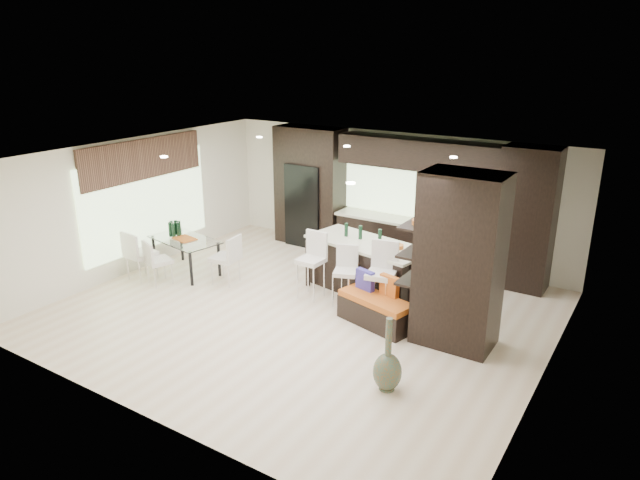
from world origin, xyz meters
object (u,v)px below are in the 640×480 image
Objects in this scene: floor_vase at (388,354)px; dining_table at (186,256)px; stool_right at (381,288)px; chair_near at (159,264)px; chair_end at (225,261)px; stool_left at (311,272)px; stool_mid at (345,283)px; bench at (375,311)px; chair_far at (141,257)px; kitchen_island at (367,267)px.

dining_table is (-5.32, 1.61, -0.18)m from floor_vase.
stool_right reaches higher than chair_near.
floor_vase is 1.19× the size of chair_end.
dining_table is 1.81× the size of chair_near.
chair_end is at bearing 159.32° from floor_vase.
stool_left is 0.71m from stool_mid.
bench is (1.50, -0.34, -0.25)m from stool_left.
chair_near is (-2.82, -1.04, -0.09)m from stool_left.
bench is at bearing -45.25° from stool_mid.
chair_far is at bearing 174.81° from stool_mid.
stool_left is at bearing -177.96° from bench.
stool_right is at bearing 119.24° from floor_vase.
floor_vase is at bearing -72.18° from stool_right.
stool_mid is 1.09× the size of chair_near.
kitchen_island is 3.28m from floor_vase.
chair_far is (-4.70, -1.06, -0.06)m from stool_right.
floor_vase is 5.40m from chair_near.
bench is at bearing 10.66° from dining_table.
chair_end reaches higher than stool_mid.
stool_mid is 0.68× the size of bench.
stool_mid is 3.69m from chair_near.
stool_right is (1.42, -0.01, 0.03)m from stool_left.
stool_left is at bearing 23.54° from chair_far.
chair_near is (-4.32, -0.70, 0.16)m from bench.
stool_right is (0.71, -0.04, 0.09)m from stool_mid.
kitchen_island is 4.42m from chair_far.
stool_right reaches higher than dining_table.
kitchen_island is 1.57× the size of dining_table.
stool_right is 0.99× the size of floor_vase.
chair_far is at bearing -178.76° from stool_right.
stool_right is at bearing 0.36° from stool_left.
floor_vase reaches higher than kitchen_island.
stool_left is at bearing 17.41° from dining_table.
stool_mid is 0.84× the size of stool_right.
bench is (0.08, -0.32, -0.28)m from stool_right.
stool_mid is 0.83× the size of floor_vase.
stool_mid is 3.55m from dining_table.
chair_end is (-4.26, 1.61, -0.08)m from floor_vase.
stool_mid is 0.99× the size of chair_end.
chair_far reaches higher than stool_mid.
stool_right is 2.20m from floor_vase.
chair_near is (-3.53, -1.06, -0.04)m from stool_mid.
floor_vase reaches higher than stool_left.
bench is 1.40× the size of chair_far.
stool_right is 4.37m from chair_near.
chair_end reaches higher than dining_table.
stool_mid is (0.71, 0.02, -0.05)m from stool_left.
dining_table is 1.59× the size of chair_far.
floor_vase reaches higher than chair_end.
kitchen_island is 1.08m from stool_left.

